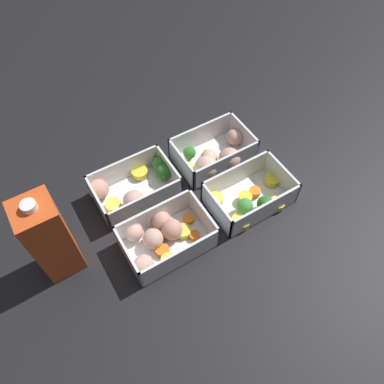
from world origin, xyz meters
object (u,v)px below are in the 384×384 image
Objects in this scene: container_near_right at (133,187)px; container_far_right at (161,237)px; container_far_left at (250,199)px; container_near_left at (215,156)px; juice_carton at (50,238)px.

container_near_right is 1.08× the size of container_far_right.
container_far_right is at bearing 87.44° from container_near_right.
container_near_right is at bearing -37.45° from container_far_left.
container_near_left is 1.03× the size of container_far_right.
container_near_right is 0.93× the size of juice_carton.
container_near_right is 0.25m from container_far_left.
container_far_right is at bearing -4.38° from container_far_left.
container_far_left is 0.20m from container_far_right.
juice_carton is at bearing 21.63° from container_near_right.
container_near_left and container_far_left have the same top height.
container_near_left is at bearing -171.72° from juice_carton.
container_near_right and container_far_right have the same top height.
juice_carton is (0.18, 0.07, 0.07)m from container_near_right.
container_far_left is 0.89× the size of juice_carton.
juice_carton reaches higher than container_near_left.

